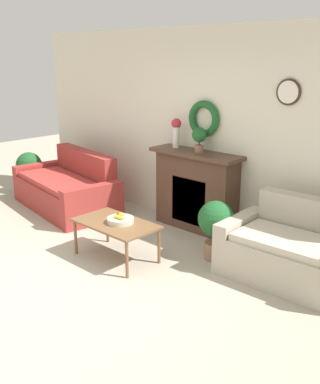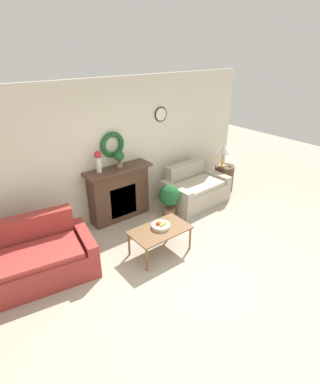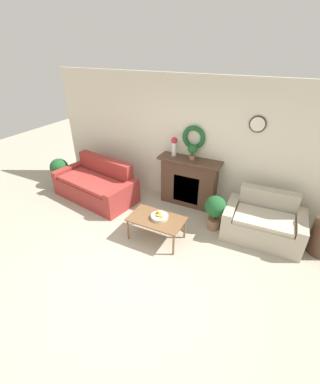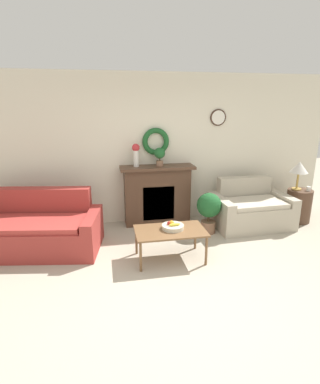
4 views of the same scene
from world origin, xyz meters
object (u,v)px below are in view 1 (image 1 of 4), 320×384
Objects in this scene: potted_plant_on_mantel at (199,137)px; potted_plant_floor_by_couch at (29,167)px; fruit_bowl at (120,220)px; vase_on_mantel_left at (176,131)px; loveseat_right at (290,252)px; couch_left at (68,189)px; coffee_table at (116,226)px; fireplace at (196,190)px; potted_plant_floor_by_loveseat at (216,224)px.

potted_plant_floor_by_couch is at bearing -169.05° from potted_plant_on_mantel.
vase_on_mantel_left reaches higher than fruit_bowl.
vase_on_mantel_left is at bearing 12.91° from potted_plant_floor_by_couch.
potted_plant_floor_by_couch is (-2.83, -0.65, -0.88)m from vase_on_mantel_left.
couch_left is at bearing -178.36° from loveseat_right.
potted_plant_floor_by_couch is at bearing -179.90° from loveseat_right.
vase_on_mantel_left reaches higher than coffee_table.
fireplace is at bearing 161.70° from potted_plant_on_mantel.
fruit_bowl is (1.99, -0.67, 0.18)m from couch_left.
fireplace is 1.37m from fruit_bowl.
fireplace is 0.86m from vase_on_mantel_left.
couch_left is 1.46× the size of loveseat_right.
potted_plant_floor_by_couch is (-3.20, -0.64, -0.10)m from fireplace.
loveseat_right is (3.67, 0.25, -0.01)m from couch_left.
potted_plant_on_mantel is at bearing 85.50° from coffee_table.
vase_on_mantel_left is at bearing 165.21° from loveseat_right.
coffee_table is at bearing -94.50° from potted_plant_on_mantel.
vase_on_mantel_left is (-0.35, 1.37, 0.84)m from fruit_bowl.
potted_plant_floor_by_loveseat is (-0.87, -0.16, 0.14)m from loveseat_right.
fireplace is 0.65× the size of couch_left.
fruit_bowl is 0.78× the size of vase_on_mantel_left.
fireplace is 4.24× the size of fruit_bowl.
loveseat_right is at bearing 10.73° from potted_plant_floor_by_loveseat.
vase_on_mantel_left is at bearing 32.33° from couch_left.
fireplace is 1.87× the size of potted_plant_floor_by_loveseat.
couch_left is 2.86× the size of potted_plant_floor_by_loveseat.
potted_plant_floor_by_loveseat is (3.99, 0.03, -0.01)m from potted_plant_floor_by_couch.
fruit_bowl is (-1.68, -0.92, 0.19)m from loveseat_right.
potted_plant_floor_by_couch is at bearing -168.66° from fireplace.
vase_on_mantel_left is 1.59m from potted_plant_floor_by_loveseat.
vase_on_mantel_left is (-0.31, 1.41, 0.92)m from coffee_table.
fireplace reaches higher than coffee_table.
potted_plant_floor_by_loveseat is (2.80, 0.08, 0.13)m from couch_left.
fruit_bowl is 0.44× the size of potted_plant_floor_by_loveseat.
loveseat_right is 1.97m from coffee_table.
coffee_table is at bearing -140.99° from fruit_bowl.
loveseat_right is 1.42× the size of coffee_table.
coffee_table is at bearing -13.65° from potted_plant_floor_by_couch.
potted_plant_on_mantel is at bearing 141.30° from potted_plant_floor_by_loveseat.
vase_on_mantel_left is 0.42m from potted_plant_on_mantel.
loveseat_right is at bearing 29.03° from coffee_table.
vase_on_mantel_left reaches higher than loveseat_right.
loveseat_right reaches higher than fruit_bowl.
potted_plant_floor_by_loveseat is at bearing -38.70° from potted_plant_on_mantel.
loveseat_right reaches higher than potted_plant_floor_by_couch.
fruit_bowl is (-0.02, -1.37, -0.06)m from fireplace.
couch_left is at bearing 159.98° from coffee_table.
couch_left is at bearing -156.89° from vase_on_mantel_left.
loveseat_right is 4.86m from potted_plant_floor_by_couch.
coffee_table is 3.23m from potted_plant_floor_by_couch.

